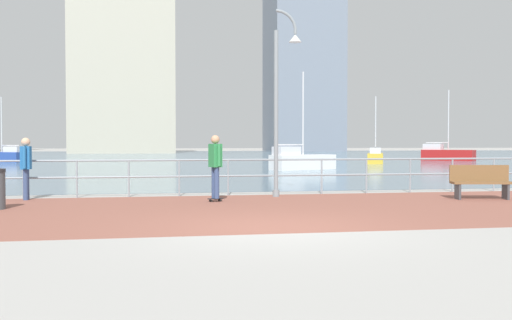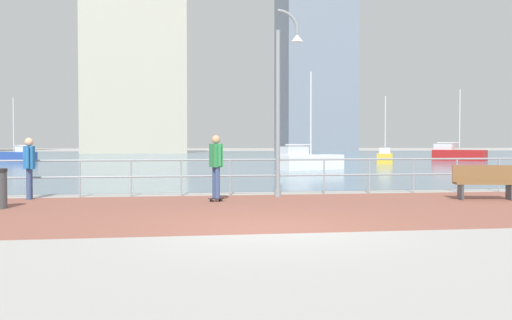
{
  "view_description": "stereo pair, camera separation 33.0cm",
  "coord_description": "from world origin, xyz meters",
  "px_view_note": "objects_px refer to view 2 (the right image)",
  "views": [
    {
      "loc": [
        -2.0,
        -9.86,
        1.52
      ],
      "look_at": [
        0.38,
        3.82,
        1.1
      ],
      "focal_mm": 39.83,
      "sensor_mm": 36.0,
      "label": 1
    },
    {
      "loc": [
        -1.68,
        -9.91,
        1.52
      ],
      "look_at": [
        0.38,
        3.82,
        1.1
      ],
      "focal_mm": 39.83,
      "sensor_mm": 36.0,
      "label": 2
    }
  ],
  "objects_px": {
    "skateboarder": "(216,162)",
    "sailboat_ivory": "(457,154)",
    "bystander": "(29,163)",
    "park_bench": "(484,182)",
    "sailboat_gray": "(15,156)",
    "lamppost": "(284,93)",
    "sailboat_navy": "(385,157)",
    "sailboat_teal": "(309,160)"
  },
  "relations": [
    {
      "from": "bystander",
      "to": "lamppost",
      "type": "bearing_deg",
      "value": -2.13
    },
    {
      "from": "lamppost",
      "to": "bystander",
      "type": "relative_size",
      "value": 3.17
    },
    {
      "from": "bystander",
      "to": "sailboat_teal",
      "type": "xyz_separation_m",
      "value": [
        11.47,
        15.33,
        -0.45
      ]
    },
    {
      "from": "lamppost",
      "to": "sailboat_teal",
      "type": "height_order",
      "value": "sailboat_teal"
    },
    {
      "from": "bystander",
      "to": "park_bench",
      "type": "xyz_separation_m",
      "value": [
        12.04,
        -1.89,
        -0.5
      ]
    },
    {
      "from": "park_bench",
      "to": "sailboat_teal",
      "type": "bearing_deg",
      "value": 91.91
    },
    {
      "from": "skateboarder",
      "to": "bystander",
      "type": "height_order",
      "value": "skateboarder"
    },
    {
      "from": "sailboat_navy",
      "to": "skateboarder",
      "type": "bearing_deg",
      "value": -119.81
    },
    {
      "from": "sailboat_navy",
      "to": "lamppost",
      "type": "bearing_deg",
      "value": -117.27
    },
    {
      "from": "skateboarder",
      "to": "sailboat_ivory",
      "type": "xyz_separation_m",
      "value": [
        22.99,
        30.62,
        -0.46
      ]
    },
    {
      "from": "park_bench",
      "to": "sailboat_ivory",
      "type": "bearing_deg",
      "value": 63.04
    },
    {
      "from": "skateboarder",
      "to": "lamppost",
      "type": "bearing_deg",
      "value": 28.14
    },
    {
      "from": "sailboat_teal",
      "to": "park_bench",
      "type": "bearing_deg",
      "value": -88.09
    },
    {
      "from": "bystander",
      "to": "sailboat_gray",
      "type": "bearing_deg",
      "value": 105.12
    },
    {
      "from": "sailboat_ivory",
      "to": "sailboat_gray",
      "type": "bearing_deg",
      "value": 175.68
    },
    {
      "from": "skateboarder",
      "to": "sailboat_teal",
      "type": "xyz_separation_m",
      "value": [
        6.55,
        16.65,
        -0.5
      ]
    },
    {
      "from": "sailboat_teal",
      "to": "sailboat_ivory",
      "type": "bearing_deg",
      "value": 40.35
    },
    {
      "from": "sailboat_teal",
      "to": "sailboat_gray",
      "type": "relative_size",
      "value": 1.07
    },
    {
      "from": "sailboat_teal",
      "to": "sailboat_navy",
      "type": "relative_size",
      "value": 1.12
    },
    {
      "from": "lamppost",
      "to": "sailboat_ivory",
      "type": "relative_size",
      "value": 0.87
    },
    {
      "from": "sailboat_ivory",
      "to": "park_bench",
      "type": "bearing_deg",
      "value": -116.96
    },
    {
      "from": "lamppost",
      "to": "sailboat_ivory",
      "type": "xyz_separation_m",
      "value": [
        21.0,
        29.56,
        -2.33
      ]
    },
    {
      "from": "sailboat_gray",
      "to": "sailboat_navy",
      "type": "bearing_deg",
      "value": -16.62
    },
    {
      "from": "bystander",
      "to": "sailboat_teal",
      "type": "bearing_deg",
      "value": 53.21
    },
    {
      "from": "park_bench",
      "to": "bystander",
      "type": "bearing_deg",
      "value": 171.08
    },
    {
      "from": "park_bench",
      "to": "sailboat_gray",
      "type": "distance_m",
      "value": 39.77
    },
    {
      "from": "lamppost",
      "to": "sailboat_teal",
      "type": "relative_size",
      "value": 0.95
    },
    {
      "from": "sailboat_navy",
      "to": "sailboat_teal",
      "type": "bearing_deg",
      "value": -132.9
    },
    {
      "from": "bystander",
      "to": "park_bench",
      "type": "relative_size",
      "value": 1.0
    },
    {
      "from": "sailboat_navy",
      "to": "sailboat_gray",
      "type": "bearing_deg",
      "value": 163.38
    },
    {
      "from": "bystander",
      "to": "sailboat_navy",
      "type": "height_order",
      "value": "sailboat_navy"
    },
    {
      "from": "sailboat_gray",
      "to": "bystander",
      "type": "bearing_deg",
      "value": -74.88
    },
    {
      "from": "skateboarder",
      "to": "sailboat_gray",
      "type": "height_order",
      "value": "sailboat_gray"
    },
    {
      "from": "sailboat_teal",
      "to": "sailboat_ivory",
      "type": "height_order",
      "value": "sailboat_ivory"
    },
    {
      "from": "park_bench",
      "to": "sailboat_ivory",
      "type": "relative_size",
      "value": 0.27
    },
    {
      "from": "lamppost",
      "to": "sailboat_ivory",
      "type": "bearing_deg",
      "value": 54.6
    },
    {
      "from": "skateboarder",
      "to": "park_bench",
      "type": "distance_m",
      "value": 7.17
    },
    {
      "from": "skateboarder",
      "to": "sailboat_ivory",
      "type": "relative_size",
      "value": 0.28
    },
    {
      "from": "lamppost",
      "to": "sailboat_ivory",
      "type": "height_order",
      "value": "sailboat_ivory"
    },
    {
      "from": "bystander",
      "to": "sailboat_navy",
      "type": "distance_m",
      "value": 30.57
    },
    {
      "from": "skateboarder",
      "to": "sailboat_teal",
      "type": "bearing_deg",
      "value": 68.53
    },
    {
      "from": "skateboarder",
      "to": "sailboat_ivory",
      "type": "distance_m",
      "value": 38.3
    }
  ]
}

